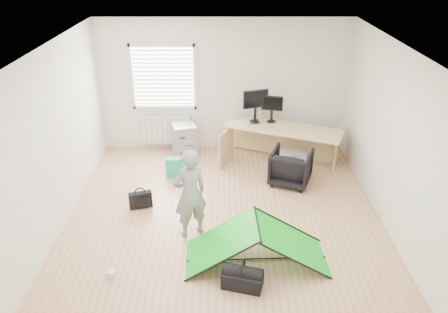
{
  "coord_description": "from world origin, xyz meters",
  "views": [
    {
      "loc": [
        -0.01,
        -5.72,
        4.01
      ],
      "look_at": [
        0.0,
        0.4,
        0.95
      ],
      "focal_mm": 35.0,
      "sensor_mm": 36.0,
      "label": 1
    }
  ],
  "objects_px": {
    "filing_cabinet": "(184,139)",
    "thermos": "(260,116)",
    "monitor_left": "(255,110)",
    "desk": "(282,146)",
    "duffel_bag": "(242,280)",
    "kite": "(257,242)",
    "storage_crate": "(289,158)",
    "monitor_right": "(272,112)",
    "office_chair": "(291,167)",
    "person": "(190,194)",
    "laptop_bag": "(141,200)"
  },
  "relations": [
    {
      "from": "office_chair",
      "to": "desk",
      "type": "bearing_deg",
      "value": -64.42
    },
    {
      "from": "monitor_left",
      "to": "laptop_bag",
      "type": "relative_size",
      "value": 1.35
    },
    {
      "from": "desk",
      "to": "laptop_bag",
      "type": "bearing_deg",
      "value": -125.38
    },
    {
      "from": "thermos",
      "to": "person",
      "type": "bearing_deg",
      "value": -114.88
    },
    {
      "from": "thermos",
      "to": "kite",
      "type": "height_order",
      "value": "thermos"
    },
    {
      "from": "monitor_left",
      "to": "duffel_bag",
      "type": "distance_m",
      "value": 3.88
    },
    {
      "from": "monitor_right",
      "to": "thermos",
      "type": "xyz_separation_m",
      "value": [
        -0.22,
        -0.01,
        -0.08
      ]
    },
    {
      "from": "storage_crate",
      "to": "duffel_bag",
      "type": "relative_size",
      "value": 1.07
    },
    {
      "from": "office_chair",
      "to": "duffel_bag",
      "type": "xyz_separation_m",
      "value": [
        -0.98,
        -2.67,
        -0.21
      ]
    },
    {
      "from": "filing_cabinet",
      "to": "duffel_bag",
      "type": "bearing_deg",
      "value": -90.64
    },
    {
      "from": "monitor_right",
      "to": "filing_cabinet",
      "type": "bearing_deg",
      "value": -169.39
    },
    {
      "from": "thermos",
      "to": "duffel_bag",
      "type": "distance_m",
      "value": 3.86
    },
    {
      "from": "kite",
      "to": "storage_crate",
      "type": "distance_m",
      "value": 2.96
    },
    {
      "from": "desk",
      "to": "thermos",
      "type": "bearing_deg",
      "value": 167.18
    },
    {
      "from": "storage_crate",
      "to": "duffel_bag",
      "type": "height_order",
      "value": "storage_crate"
    },
    {
      "from": "filing_cabinet",
      "to": "monitor_left",
      "type": "distance_m",
      "value": 1.58
    },
    {
      "from": "person",
      "to": "filing_cabinet",
      "type": "bearing_deg",
      "value": -110.78
    },
    {
      "from": "monitor_left",
      "to": "monitor_right",
      "type": "xyz_separation_m",
      "value": [
        0.32,
        0.01,
        -0.04
      ]
    },
    {
      "from": "office_chair",
      "to": "laptop_bag",
      "type": "height_order",
      "value": "office_chair"
    },
    {
      "from": "monitor_left",
      "to": "kite",
      "type": "relative_size",
      "value": 0.26
    },
    {
      "from": "monitor_left",
      "to": "duffel_bag",
      "type": "height_order",
      "value": "monitor_left"
    },
    {
      "from": "desk",
      "to": "storage_crate",
      "type": "xyz_separation_m",
      "value": [
        0.14,
        -0.1,
        -0.22
      ]
    },
    {
      "from": "filing_cabinet",
      "to": "laptop_bag",
      "type": "bearing_deg",
      "value": -121.68
    },
    {
      "from": "thermos",
      "to": "person",
      "type": "distance_m",
      "value": 2.89
    },
    {
      "from": "storage_crate",
      "to": "laptop_bag",
      "type": "distance_m",
      "value": 3.06
    },
    {
      "from": "desk",
      "to": "laptop_bag",
      "type": "xyz_separation_m",
      "value": [
        -2.52,
        -1.6,
        -0.24
      ]
    },
    {
      "from": "monitor_right",
      "to": "laptop_bag",
      "type": "height_order",
      "value": "monitor_right"
    },
    {
      "from": "office_chair",
      "to": "person",
      "type": "xyz_separation_m",
      "value": [
        -1.7,
        -1.54,
        0.38
      ]
    },
    {
      "from": "desk",
      "to": "filing_cabinet",
      "type": "bearing_deg",
      "value": -169.11
    },
    {
      "from": "thermos",
      "to": "office_chair",
      "type": "xyz_separation_m",
      "value": [
        0.49,
        -1.08,
        -0.56
      ]
    },
    {
      "from": "desk",
      "to": "filing_cabinet",
      "type": "xyz_separation_m",
      "value": [
        -1.96,
        0.39,
        -0.03
      ]
    },
    {
      "from": "desk",
      "to": "filing_cabinet",
      "type": "relative_size",
      "value": 3.23
    },
    {
      "from": "desk",
      "to": "duffel_bag",
      "type": "distance_m",
      "value": 3.58
    },
    {
      "from": "person",
      "to": "laptop_bag",
      "type": "height_order",
      "value": "person"
    },
    {
      "from": "monitor_right",
      "to": "person",
      "type": "height_order",
      "value": "person"
    },
    {
      "from": "desk",
      "to": "storage_crate",
      "type": "relative_size",
      "value": 4.03
    },
    {
      "from": "thermos",
      "to": "laptop_bag",
      "type": "xyz_separation_m",
      "value": [
        -2.1,
        -1.9,
        -0.74
      ]
    },
    {
      "from": "desk",
      "to": "monitor_left",
      "type": "xyz_separation_m",
      "value": [
        -0.53,
        0.3,
        0.62
      ]
    },
    {
      "from": "filing_cabinet",
      "to": "thermos",
      "type": "bearing_deg",
      "value": -19.49
    },
    {
      "from": "kite",
      "to": "laptop_bag",
      "type": "bearing_deg",
      "value": 141.54
    },
    {
      "from": "kite",
      "to": "monitor_right",
      "type": "bearing_deg",
      "value": 79.02
    },
    {
      "from": "thermos",
      "to": "office_chair",
      "type": "bearing_deg",
      "value": -65.68
    },
    {
      "from": "filing_cabinet",
      "to": "monitor_left",
      "type": "relative_size",
      "value": 1.36
    },
    {
      "from": "kite",
      "to": "storage_crate",
      "type": "bearing_deg",
      "value": 71.23
    },
    {
      "from": "monitor_right",
      "to": "office_chair",
      "type": "xyz_separation_m",
      "value": [
        0.27,
        -1.09,
        -0.64
      ]
    },
    {
      "from": "monitor_right",
      "to": "office_chair",
      "type": "height_order",
      "value": "monitor_right"
    },
    {
      "from": "monitor_left",
      "to": "storage_crate",
      "type": "bearing_deg",
      "value": -48.62
    },
    {
      "from": "monitor_left",
      "to": "person",
      "type": "distance_m",
      "value": 2.86
    },
    {
      "from": "monitor_left",
      "to": "thermos",
      "type": "bearing_deg",
      "value": -19.49
    },
    {
      "from": "desk",
      "to": "laptop_bag",
      "type": "height_order",
      "value": "desk"
    }
  ]
}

